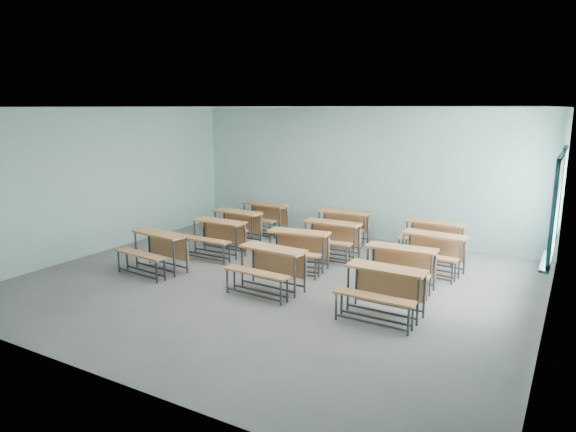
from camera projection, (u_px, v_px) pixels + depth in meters
name	position (u px, v px, depth m)	size (l,w,h in m)	color
room	(280.00, 198.00, 9.24)	(9.04, 8.04, 3.24)	slate
desk_unit_r0c0	(156.00, 246.00, 10.11)	(1.32, 0.96, 0.77)	#B06F3F
desk_unit_r0c1	(269.00, 263.00, 9.02)	(1.28, 0.90, 0.77)	#B06F3F
desk_unit_r0c2	(383.00, 285.00, 7.89)	(1.25, 0.85, 0.77)	#B06F3F
desk_unit_r1c0	(216.00, 233.00, 11.20)	(1.24, 0.84, 0.77)	#B06F3F
desk_unit_r1c1	(297.00, 245.00, 10.22)	(1.33, 0.98, 0.77)	#B06F3F
desk_unit_r1c2	(399.00, 262.00, 9.05)	(1.27, 0.88, 0.77)	#B06F3F
desk_unit_r2c0	(235.00, 222.00, 12.22)	(1.29, 0.91, 0.77)	#B06F3F
desk_unit_r2c1	(330.00, 234.00, 11.06)	(1.26, 0.87, 0.77)	#B06F3F
desk_unit_r2c2	(432.00, 247.00, 10.02)	(1.30, 0.93, 0.77)	#B06F3F
desk_unit_r3c0	(263.00, 214.00, 13.22)	(1.29, 0.91, 0.77)	#B06F3F
desk_unit_r3c1	(342.00, 222.00, 12.21)	(1.29, 0.92, 0.77)	#B06F3F
desk_unit_r3c2	(433.00, 234.00, 11.08)	(1.28, 0.90, 0.77)	#B06F3F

